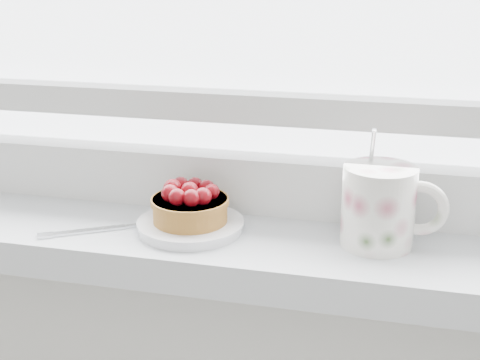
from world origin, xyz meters
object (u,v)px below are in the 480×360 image
(floral_mug, at_px, (381,205))
(fork, at_px, (113,228))
(saucer, at_px, (191,226))
(raspberry_tart, at_px, (190,204))

(floral_mug, height_order, fork, floral_mug)
(saucer, distance_m, fork, 0.09)
(saucer, distance_m, raspberry_tart, 0.03)
(saucer, xyz_separation_m, floral_mug, (0.21, 0.01, 0.04))
(raspberry_tart, relative_size, fork, 0.58)
(floral_mug, distance_m, fork, 0.31)
(raspberry_tart, xyz_separation_m, floral_mug, (0.21, 0.01, 0.01))
(fork, bearing_deg, floral_mug, 5.68)
(saucer, relative_size, raspberry_tart, 1.38)
(saucer, height_order, fork, saucer)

